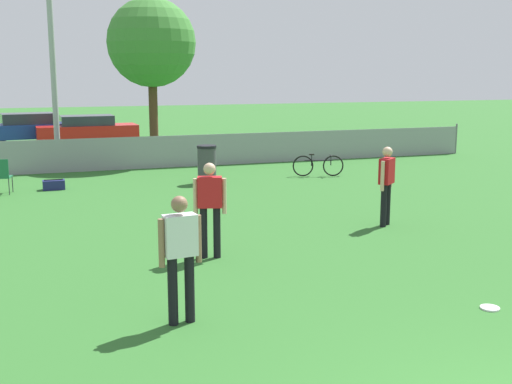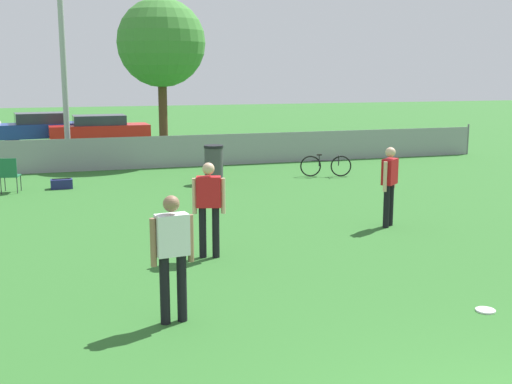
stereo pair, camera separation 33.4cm
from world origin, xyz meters
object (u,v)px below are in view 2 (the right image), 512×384
(player_receiver_white, at_px, (172,249))
(trash_bin, at_px, (214,164))
(bicycle_sideline, at_px, (326,166))
(player_defender_red, at_px, (389,181))
(parked_car_red, at_px, (100,129))
(folding_chair_sideline, at_px, (9,173))
(parked_car_blue, at_px, (41,127))
(frisbee_disc, at_px, (485,310))
(tree_near_pole, at_px, (161,43))
(player_thrower_red, at_px, (209,203))
(light_pole, at_px, (61,15))
(gear_bag_sideline, at_px, (62,184))

(player_receiver_white, height_order, trash_bin, player_receiver_white)
(trash_bin, bearing_deg, bicycle_sideline, 1.46)
(player_receiver_white, distance_m, bicycle_sideline, 12.51)
(player_defender_red, bearing_deg, parked_car_red, 63.91)
(folding_chair_sideline, bearing_deg, player_defender_red, 150.86)
(player_receiver_white, bearing_deg, bicycle_sideline, 49.78)
(trash_bin, height_order, parked_car_blue, parked_car_blue)
(player_receiver_white, height_order, parked_car_blue, player_receiver_white)
(frisbee_disc, height_order, bicycle_sideline, bicycle_sideline)
(tree_near_pole, height_order, parked_car_red, tree_near_pole)
(player_thrower_red, bearing_deg, player_receiver_white, -96.68)
(light_pole, bearing_deg, gear_bag_sideline, -93.89)
(trash_bin, bearing_deg, gear_bag_sideline, 174.86)
(player_thrower_red, xyz_separation_m, trash_bin, (1.97, 7.59, -0.43))
(player_receiver_white, bearing_deg, player_defender_red, 28.93)
(frisbee_disc, height_order, folding_chair_sideline, folding_chair_sideline)
(player_receiver_white, relative_size, trash_bin, 1.51)
(player_thrower_red, height_order, player_defender_red, same)
(light_pole, bearing_deg, player_defender_red, -62.25)
(player_receiver_white, xyz_separation_m, parked_car_red, (0.74, 23.00, -0.35))
(parked_car_blue, bearing_deg, player_thrower_red, -88.03)
(folding_chair_sideline, xyz_separation_m, gear_bag_sideline, (1.35, 0.27, -0.41))
(player_defender_red, height_order, bicycle_sideline, player_defender_red)
(tree_near_pole, xyz_separation_m, player_thrower_red, (-1.38, -12.88, -3.28))
(tree_near_pole, distance_m, frisbee_disc, 17.21)
(gear_bag_sideline, bearing_deg, player_receiver_white, -83.55)
(frisbee_disc, height_order, trash_bin, trash_bin)
(player_defender_red, relative_size, trash_bin, 1.51)
(player_thrower_red, bearing_deg, parked_car_red, 106.99)
(trash_bin, bearing_deg, parked_car_blue, 110.02)
(trash_bin, bearing_deg, player_receiver_white, -106.78)
(light_pole, height_order, player_receiver_white, light_pole)
(light_pole, xyz_separation_m, bicycle_sideline, (7.68, -5.26, -4.83))
(tree_near_pole, relative_size, folding_chair_sideline, 6.09)
(player_thrower_red, height_order, frisbee_disc, player_thrower_red)
(light_pole, bearing_deg, frisbee_disc, -73.14)
(frisbee_disc, bearing_deg, parked_car_red, 98.15)
(parked_car_red, bearing_deg, trash_bin, -81.06)
(gear_bag_sideline, bearing_deg, player_thrower_red, -73.41)
(tree_near_pole, bearing_deg, parked_car_red, 103.80)
(tree_near_pole, distance_m, player_receiver_white, 16.22)
(light_pole, xyz_separation_m, player_thrower_red, (2.04, -12.95, -4.18))
(frisbee_disc, bearing_deg, trash_bin, 95.25)
(tree_near_pole, height_order, trash_bin, tree_near_pole)
(player_defender_red, height_order, trash_bin, player_defender_red)
(trash_bin, bearing_deg, light_pole, 126.84)
(bicycle_sideline, xyz_separation_m, gear_bag_sideline, (-8.02, 0.30, -0.21))
(light_pole, bearing_deg, trash_bin, -53.16)
(bicycle_sideline, height_order, trash_bin, trash_bin)
(bicycle_sideline, bearing_deg, parked_car_blue, 139.35)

